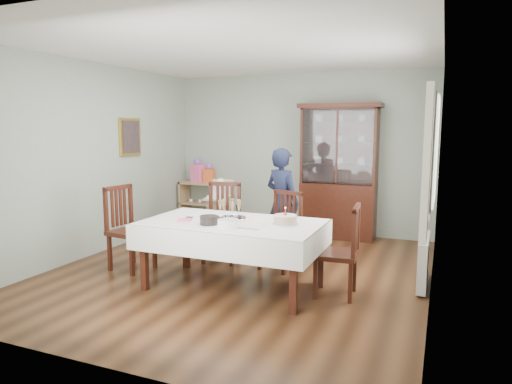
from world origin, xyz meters
The scene contains 25 objects.
floor centered at (0.00, 0.00, 0.00)m, with size 5.00×5.00×0.00m, color #593319.
room_shell centered at (0.00, 0.53, 1.70)m, with size 5.00×5.00×5.00m.
dining_table centered at (0.16, -0.55, 0.38)m, with size 2.00×1.16×0.76m.
china_cabinet centered at (0.75, 2.26, 1.12)m, with size 1.30×0.48×2.18m.
sideboard centered at (-1.75, 2.28, 0.40)m, with size 0.90×0.38×0.80m.
picture_frame centered at (-2.22, 0.80, 1.65)m, with size 0.04×0.48×0.58m, color gold.
window centered at (2.22, 0.30, 1.55)m, with size 0.04×1.02×1.22m, color white.
curtain_left centered at (2.16, -0.32, 1.45)m, with size 0.07×0.30×1.55m, color silver.
curtain_right centered at (2.16, 0.92, 1.45)m, with size 0.07×0.30×1.55m, color silver.
radiator centered at (2.16, 0.30, 0.30)m, with size 0.10×0.80×0.55m, color white.
chair_far_left centered at (-0.42, 0.34, 0.31)m, with size 0.55×0.55×1.05m.
chair_far_right centered at (0.43, 0.32, 0.29)m, with size 0.53×0.53×0.98m.
chair_end_left centered at (-1.32, -0.43, 0.32)m, with size 0.54×0.54×1.06m.
chair_end_right centered at (1.32, -0.35, 0.30)m, with size 0.47×0.47×0.99m.
woman centered at (0.25, 0.92, 0.76)m, with size 0.55×0.36×1.52m, color black.
high_chair centered at (-0.79, 1.05, 0.41)m, with size 0.51×0.51×1.04m.
champagne_tray centered at (0.08, -0.42, 0.83)m, with size 0.37×0.37×0.22m.
birthday_cake centered at (0.77, -0.49, 0.81)m, with size 0.29×0.29×0.20m.
plate_stack_dark centered at (-0.01, -0.77, 0.81)m, with size 0.20×0.20×0.09m, color black.
plate_stack_white centered at (0.27, -0.86, 0.81)m, with size 0.22×0.22×0.09m, color white.
napkin_stack centered at (-0.35, -0.71, 0.77)m, with size 0.14×0.14×0.02m, color #FF5D9B.
cutlery centered at (-0.41, -0.58, 0.77)m, with size 0.11×0.16×0.01m, color silver, non-canonical shape.
cake_knife centered at (0.45, -0.83, 0.77)m, with size 0.30×0.03×0.01m, color silver.
gift_bag_pink centered at (-1.86, 2.26, 1.00)m, with size 0.27×0.21×0.44m.
gift_bag_orange centered at (-1.63, 2.26, 0.96)m, with size 0.20×0.15×0.35m.
Camera 1 is at (2.30, -5.05, 1.81)m, focal length 32.00 mm.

